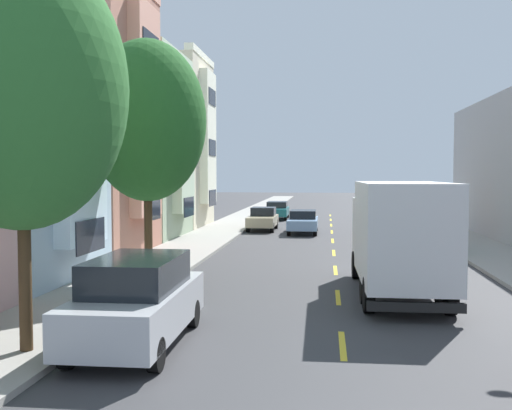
{
  "coord_description": "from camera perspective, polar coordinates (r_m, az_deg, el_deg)",
  "views": [
    {
      "loc": [
        -0.37,
        -5.71,
        3.72
      ],
      "look_at": [
        -4.0,
        24.61,
        2.09
      ],
      "focal_mm": 41.28,
      "sensor_mm": 36.0,
      "label": 1
    }
  ],
  "objects": [
    {
      "name": "ground_plane",
      "position": [
        35.91,
        7.39,
        -2.92
      ],
      "size": [
        160.0,
        160.0,
        0.0
      ],
      "primitive_type": "plane",
      "color": "#38383A"
    },
    {
      "name": "street_tree_second",
      "position": [
        20.41,
        -10.49,
        8.02
      ],
      "size": [
        3.99,
        3.99,
        8.11
      ],
      "color": "#47331E",
      "rests_on": "sidewalk_left"
    },
    {
      "name": "parked_wagon_forest",
      "position": [
        29.11,
        16.12,
        -2.82
      ],
      "size": [
        1.88,
        4.72,
        1.5
      ],
      "color": "#194C28",
      "rests_on": "ground_plane"
    },
    {
      "name": "townhouse_fifth_cream",
      "position": [
        42.52,
        -13.86,
        5.69
      ],
      "size": [
        14.08,
        6.84,
        11.89
      ],
      "color": "beige",
      "rests_on": "ground_plane"
    },
    {
      "name": "lane_centerline_dashes",
      "position": [
        30.44,
        7.49,
        -3.99
      ],
      "size": [
        0.14,
        47.2,
        0.01
      ],
      "color": "yellow",
      "rests_on": "ground_plane"
    },
    {
      "name": "moving_sky_sedan",
      "position": [
        36.89,
        4.58,
        -1.58
      ],
      "size": [
        1.8,
        4.5,
        1.43
      ],
      "color": "#7A9EC6",
      "rests_on": "ground_plane"
    },
    {
      "name": "parked_suv_orange",
      "position": [
        35.39,
        14.33,
        -1.48
      ],
      "size": [
        2.08,
        4.85,
        1.93
      ],
      "color": "orange",
      "rests_on": "ground_plane"
    },
    {
      "name": "delivery_box_truck",
      "position": [
        18.28,
        13.64,
        -2.6
      ],
      "size": [
        2.49,
        7.36,
        3.47
      ],
      "color": "white",
      "rests_on": "ground_plane"
    },
    {
      "name": "parked_suv_silver",
      "position": [
        13.12,
        -11.42,
        -9.05
      ],
      "size": [
        2.01,
        4.82,
        1.93
      ],
      "color": "#B2B5BA",
      "rests_on": "ground_plane"
    },
    {
      "name": "townhouse_third_terracotta",
      "position": [
        29.17,
        -21.27,
        7.45
      ],
      "size": [
        11.44,
        6.84,
        12.52
      ],
      "color": "#B27560",
      "rests_on": "ground_plane"
    },
    {
      "name": "parked_hatchback_champagne",
      "position": [
        38.6,
        0.67,
        -1.35
      ],
      "size": [
        1.77,
        4.01,
        1.5
      ],
      "color": "tan",
      "rests_on": "ground_plane"
    },
    {
      "name": "sidewalk_right",
      "position": [
        34.73,
        19.23,
        -3.15
      ],
      "size": [
        3.2,
        120.0,
        0.14
      ],
      "primitive_type": "cube",
      "color": "#99968E",
      "rests_on": "ground_plane"
    },
    {
      "name": "street_tree_nearest",
      "position": [
        12.77,
        -21.8,
        10.48
      ],
      "size": [
        4.21,
        4.21,
        8.13
      ],
      "color": "#47331E",
      "rests_on": "sidewalk_left"
    },
    {
      "name": "parked_sedan_teal",
      "position": [
        48.22,
        2.06,
        -0.48
      ],
      "size": [
        1.86,
        4.52,
        1.43
      ],
      "color": "#195B60",
      "rests_on": "ground_plane"
    },
    {
      "name": "townhouse_fourth_sage",
      "position": [
        35.49,
        -15.92,
        5.2
      ],
      "size": [
        11.51,
        6.84,
        10.65
      ],
      "color": "#99AD8E",
      "rests_on": "ground_plane"
    },
    {
      "name": "sidewalk_left",
      "position": [
        34.57,
        -4.45,
        -3.02
      ],
      "size": [
        3.2,
        120.0,
        0.14
      ],
      "primitive_type": "cube",
      "color": "#99968E",
      "rests_on": "ground_plane"
    }
  ]
}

